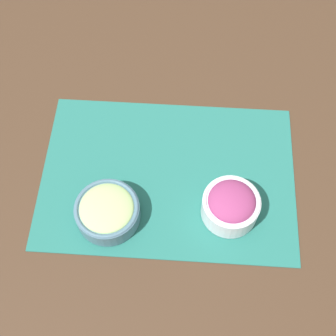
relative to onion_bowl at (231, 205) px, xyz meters
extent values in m
plane|color=#422D1E|center=(-0.13, 0.08, -0.04)|extent=(3.00, 3.00, 0.00)
cube|color=#236B60|center=(-0.13, 0.08, -0.04)|extent=(0.53, 0.37, 0.00)
cylinder|color=silver|center=(0.00, 0.00, -0.01)|extent=(0.11, 0.11, 0.05)
torus|color=silver|center=(0.00, 0.00, 0.02)|extent=(0.11, 0.11, 0.01)
ellipsoid|color=#93386B|center=(0.00, 0.00, 0.02)|extent=(0.09, 0.09, 0.04)
cylinder|color=slate|center=(-0.24, -0.02, -0.02)|extent=(0.13, 0.13, 0.04)
torus|color=slate|center=(-0.24, -0.02, 0.01)|extent=(0.13, 0.13, 0.01)
ellipsoid|color=#A8CC7F|center=(-0.24, -0.02, 0.01)|extent=(0.11, 0.11, 0.02)
camera|label=1|loc=(-0.10, -0.38, 0.84)|focal=50.00mm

